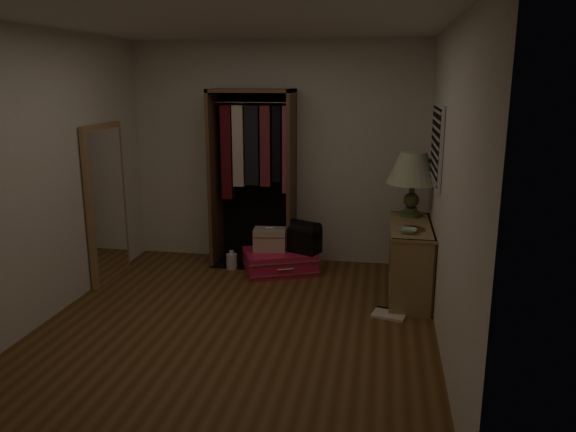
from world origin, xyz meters
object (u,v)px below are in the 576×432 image
object	(u,v)px
pink_suitcase	(280,261)
table_lamp	(413,170)
floor_mirror	(107,203)
white_jug	(232,261)
console_bookshelf	(409,258)
train_case	(270,239)
black_bag	(305,236)
open_wardrobe	(255,163)

from	to	relation	value
pink_suitcase	table_lamp	distance (m)	1.82
floor_mirror	white_jug	distance (m)	1.54
console_bookshelf	train_case	xyz separation A→B (m)	(-1.55, 0.49, -0.02)
floor_mirror	pink_suitcase	size ratio (longest dim) A/B	1.75
table_lamp	pink_suitcase	bearing A→B (deg)	175.12
train_case	pink_suitcase	bearing A→B (deg)	-18.00
black_bag	table_lamp	world-z (taller)	table_lamp
open_wardrobe	pink_suitcase	distance (m)	1.17
pink_suitcase	white_jug	size ratio (longest dim) A/B	4.42
white_jug	floor_mirror	bearing A→B (deg)	-157.61
open_wardrobe	pink_suitcase	bearing A→B (deg)	-37.56
console_bookshelf	table_lamp	world-z (taller)	table_lamp
floor_mirror	white_jug	world-z (taller)	floor_mirror
open_wardrobe	white_jug	distance (m)	1.17
floor_mirror	train_case	distance (m)	1.84
floor_mirror	table_lamp	xyz separation A→B (m)	(3.24, 0.38, 0.39)
white_jug	train_case	bearing A→B (deg)	2.59
pink_suitcase	train_case	xyz separation A→B (m)	(-0.12, 0.02, 0.25)
open_wardrobe	floor_mirror	distance (m)	1.70
open_wardrobe	floor_mirror	size ratio (longest dim) A/B	1.21
open_wardrobe	black_bag	distance (m)	1.03
black_bag	white_jug	xyz separation A→B (m)	(-0.86, -0.01, -0.34)
floor_mirror	black_bag	xyz separation A→B (m)	(2.10, 0.52, -0.42)
console_bookshelf	table_lamp	distance (m)	0.92
pink_suitcase	white_jug	bearing A→B (deg)	156.91
white_jug	table_lamp	bearing A→B (deg)	-3.61
floor_mirror	train_case	bearing A→B (deg)	17.43
console_bookshelf	floor_mirror	xyz separation A→B (m)	(-3.24, -0.04, 0.46)
floor_mirror	table_lamp	bearing A→B (deg)	6.75
pink_suitcase	white_jug	distance (m)	0.57
open_wardrobe	table_lamp	distance (m)	1.82
console_bookshelf	open_wardrobe	xyz separation A→B (m)	(-1.77, 0.73, 0.82)
floor_mirror	table_lamp	distance (m)	3.29
black_bag	table_lamp	bearing A→B (deg)	18.04
console_bookshelf	train_case	bearing A→B (deg)	162.53
console_bookshelf	open_wardrobe	distance (m)	2.08
black_bag	open_wardrobe	bearing A→B (deg)	-177.10
floor_mirror	black_bag	distance (m)	2.20
train_case	white_jug	size ratio (longest dim) A/B	1.81
open_wardrobe	white_jug	bearing A→B (deg)	-131.39
console_bookshelf	black_bag	distance (m)	1.24
train_case	black_bag	size ratio (longest dim) A/B	1.00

